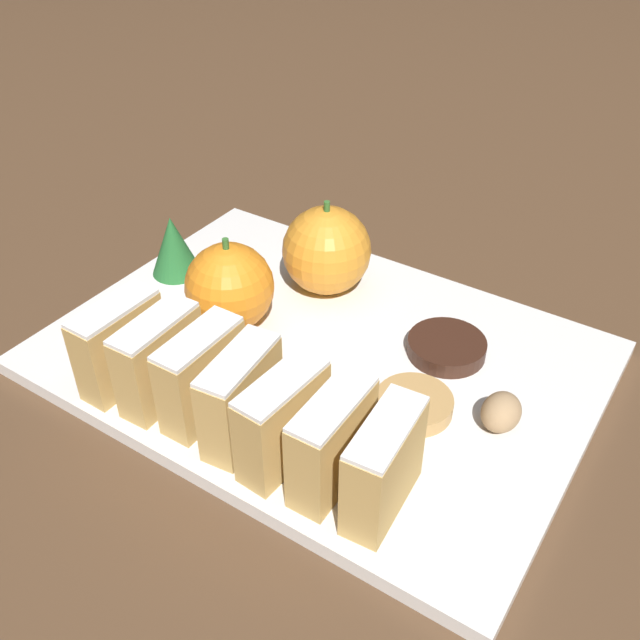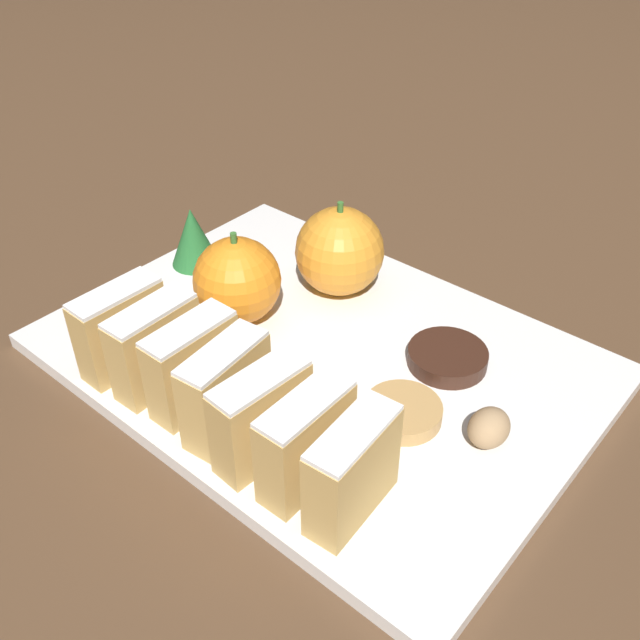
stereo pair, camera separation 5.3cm
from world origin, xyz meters
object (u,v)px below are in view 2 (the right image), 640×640
Objects in this scene: orange_near at (237,281)px; walnut at (491,425)px; orange_far at (340,251)px; chocolate_cookie at (447,357)px.

orange_near is 2.45× the size of walnut.
orange_near is 0.09m from orange_far.
chocolate_cookie is (-0.02, -0.12, -0.03)m from orange_far.
orange_near reaches higher than chocolate_cookie.
orange_near is at bearing 110.15° from chocolate_cookie.
walnut is 0.53× the size of chocolate_cookie.
walnut is (-0.07, -0.19, -0.02)m from orange_far.
orange_far is 0.20m from walnut.
orange_far is (0.08, -0.04, 0.00)m from orange_near.
orange_far is 1.38× the size of chocolate_cookie.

